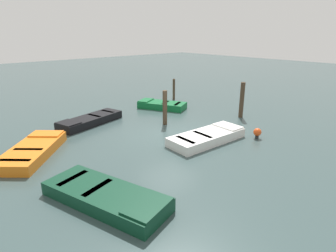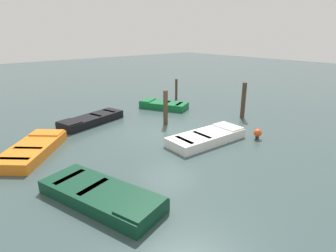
% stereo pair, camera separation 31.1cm
% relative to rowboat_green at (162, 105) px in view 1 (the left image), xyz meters
% --- Properties ---
extents(ground_plane, '(80.00, 80.00, 0.00)m').
position_rel_rowboat_green_xyz_m(ground_plane, '(2.75, 3.69, -0.22)').
color(ground_plane, '#384C4C').
extents(rowboat_green, '(2.44, 3.17, 0.46)m').
position_rel_rowboat_green_xyz_m(rowboat_green, '(0.00, 0.00, 0.00)').
color(rowboat_green, '#0F602D').
rests_on(rowboat_green, ground_plane).
extents(rowboat_white, '(3.67, 1.56, 0.46)m').
position_rel_rowboat_green_xyz_m(rowboat_white, '(2.18, 5.66, -0.00)').
color(rowboat_white, silver).
rests_on(rowboat_white, ground_plane).
extents(rowboat_black, '(3.76, 2.05, 0.46)m').
position_rel_rowboat_green_xyz_m(rowboat_black, '(4.90, -0.05, -0.00)').
color(rowboat_black, black).
rests_on(rowboat_black, ground_plane).
extents(rowboat_orange, '(3.39, 3.51, 0.46)m').
position_rel_rowboat_green_xyz_m(rowboat_orange, '(8.44, 2.12, -0.00)').
color(rowboat_orange, orange).
rests_on(rowboat_orange, ground_plane).
extents(rowboat_dark_green, '(2.42, 4.03, 0.46)m').
position_rel_rowboat_green_xyz_m(rowboat_dark_green, '(7.91, 6.87, -0.00)').
color(rowboat_dark_green, '#0C3823').
rests_on(rowboat_dark_green, ground_plane).
extents(mooring_piling_center, '(0.17, 0.17, 1.47)m').
position_rel_rowboat_green_xyz_m(mooring_piling_center, '(-2.24, -1.30, 0.52)').
color(mooring_piling_center, '#423323').
rests_on(mooring_piling_center, ground_plane).
extents(mooring_piling_mid_right, '(0.24, 0.24, 1.99)m').
position_rel_rowboat_green_xyz_m(mooring_piling_mid_right, '(-2.10, 4.46, 0.78)').
color(mooring_piling_mid_right, '#423323').
rests_on(mooring_piling_mid_right, ground_plane).
extents(mooring_piling_mid_left, '(0.23, 0.23, 1.80)m').
position_rel_rowboat_green_xyz_m(mooring_piling_mid_left, '(1.99, 2.60, 0.68)').
color(mooring_piling_mid_left, '#423323').
rests_on(mooring_piling_mid_left, ground_plane).
extents(marker_buoy, '(0.36, 0.36, 0.48)m').
position_rel_rowboat_green_xyz_m(marker_buoy, '(0.19, 6.92, 0.07)').
color(marker_buoy, '#262626').
rests_on(marker_buoy, ground_plane).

